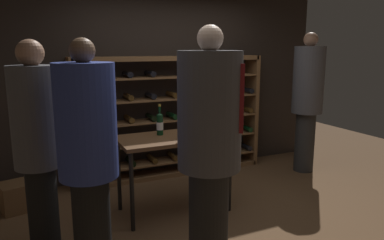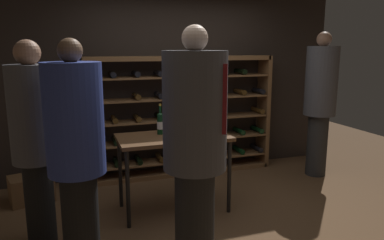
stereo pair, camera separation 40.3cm
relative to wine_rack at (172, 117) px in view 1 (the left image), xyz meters
The scene contains 14 objects.
ground_plane 1.69m from the wine_rack, 90.91° to the right, with size 9.36×9.36×0.00m, color brown.
back_wall 0.65m from the wine_rack, 96.34° to the left, with size 5.02×0.10×2.92m, color black.
wine_rack is the anchor object (origin of this frame).
tasting_table 1.23m from the wine_rack, 110.96° to the right, with size 1.22×0.64×0.87m.
person_guest_plum_blouse 2.44m from the wine_rack, 127.32° to the right, with size 0.46×0.46×1.89m.
person_bystander_red_print 1.98m from the wine_rack, 20.34° to the right, with size 0.44×0.44×2.03m.
person_bystander_dark_jacket 2.35m from the wine_rack, 104.41° to the right, with size 0.51×0.51×1.99m.
person_guest_khaki 2.33m from the wine_rack, 141.57° to the right, with size 0.40×0.40×1.89m.
wine_crate 2.14m from the wine_rack, 169.48° to the right, with size 0.48×0.34×0.32m, color brown.
wine_bottle_green_slim 1.36m from the wine_rack, 98.82° to the right, with size 0.08×0.08×0.35m.
wine_bottle_gold_foil 1.44m from the wine_rack, 106.72° to the right, with size 0.09×0.09×0.35m.
wine_bottle_red_label 1.17m from the wine_rack, 118.44° to the right, with size 0.07×0.07×0.34m.
wine_glass_stemmed_center 1.24m from the wine_rack, 93.14° to the right, with size 0.08×0.08×0.13m.
wine_glass_stemmed_right 0.99m from the wine_rack, 95.84° to the right, with size 0.08×0.08×0.16m.
Camera 1 is at (-1.87, -3.30, 1.82)m, focal length 34.23 mm.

